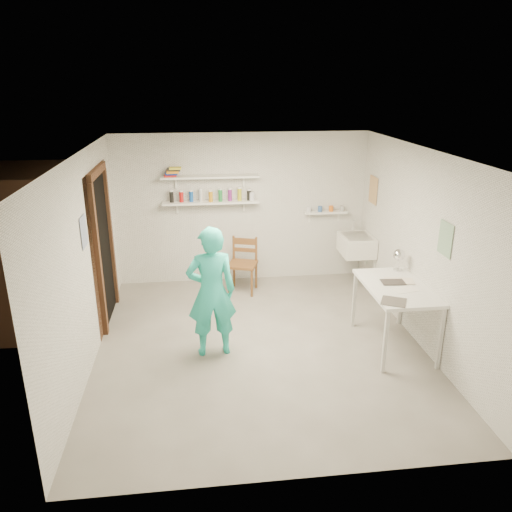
{
  "coord_description": "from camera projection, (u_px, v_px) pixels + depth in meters",
  "views": [
    {
      "loc": [
        -0.71,
        -5.5,
        3.16
      ],
      "look_at": [
        0.0,
        0.4,
        1.05
      ],
      "focal_mm": 35.0,
      "sensor_mm": 36.0,
      "label": 1
    }
  ],
  "objects": [
    {
      "name": "wall_right",
      "position": [
        423.0,
        249.0,
        6.11
      ],
      "size": [
        0.02,
        4.5,
        2.4
      ],
      "primitive_type": "cube",
      "color": "silver",
      "rests_on": "ground"
    },
    {
      "name": "doorway_recess",
      "position": [
        103.0,
        249.0,
        6.7
      ],
      "size": [
        0.02,
        0.9,
        2.0
      ],
      "primitive_type": "cube",
      "color": "black",
      "rests_on": "wall_left"
    },
    {
      "name": "corridor_box",
      "position": [
        48.0,
        248.0,
        6.6
      ],
      "size": [
        1.4,
        1.5,
        2.1
      ],
      "primitive_type": "cube",
      "color": "brown",
      "rests_on": "ground"
    },
    {
      "name": "wall_clock",
      "position": [
        212.0,
        264.0,
        5.97
      ],
      "size": [
        0.29,
        0.06,
        0.29
      ],
      "primitive_type": "cylinder",
      "rotation": [
        1.57,
        0.0,
        0.09
      ],
      "color": "#F9F8AA",
      "rests_on": "man"
    },
    {
      "name": "desk_lamp",
      "position": [
        399.0,
        255.0,
        6.4
      ],
      "size": [
        0.15,
        0.15,
        0.15
      ],
      "primitive_type": "sphere",
      "color": "silver",
      "rests_on": "work_table"
    },
    {
      "name": "door_lintel",
      "position": [
        97.0,
        171.0,
        6.35
      ],
      "size": [
        0.06,
        1.05,
        0.1
      ],
      "primitive_type": "cube",
      "color": "brown",
      "rests_on": "wall_left"
    },
    {
      "name": "wall_left",
      "position": [
        84.0,
        262.0,
        5.65
      ],
      "size": [
        0.02,
        4.5,
        2.4
      ],
      "primitive_type": "cube",
      "color": "silver",
      "rests_on": "ground"
    },
    {
      "name": "ceiling",
      "position": [
        260.0,
        152.0,
        5.47
      ],
      "size": [
        4.0,
        4.5,
        0.02
      ],
      "primitive_type": "cube",
      "color": "silver",
      "rests_on": "wall_back"
    },
    {
      "name": "papers",
      "position": [
        397.0,
        285.0,
        6.0
      ],
      "size": [
        0.3,
        0.22,
        0.02
      ],
      "color": "silver",
      "rests_on": "work_table"
    },
    {
      "name": "floor",
      "position": [
        260.0,
        346.0,
        6.28
      ],
      "size": [
        4.0,
        4.5,
        0.02
      ],
      "primitive_type": "cube",
      "color": "slate",
      "rests_on": "ground"
    },
    {
      "name": "belfast_sink",
      "position": [
        356.0,
        245.0,
        7.83
      ],
      "size": [
        0.48,
        0.6,
        0.3
      ],
      "primitive_type": "cube",
      "color": "white",
      "rests_on": "wall_right"
    },
    {
      "name": "wall_front",
      "position": [
        298.0,
        354.0,
        3.76
      ],
      "size": [
        4.0,
        0.02,
        2.4
      ],
      "primitive_type": "cube",
      "color": "silver",
      "rests_on": "ground"
    },
    {
      "name": "ledge_pots",
      "position": [
        326.0,
        209.0,
        8.07
      ],
      "size": [
        0.48,
        0.07,
        0.09
      ],
      "color": "silver",
      "rests_on": "ledge_shelf"
    },
    {
      "name": "shelf_upper",
      "position": [
        210.0,
        177.0,
        7.63
      ],
      "size": [
        1.5,
        0.22,
        0.03
      ],
      "primitive_type": "cube",
      "color": "white",
      "rests_on": "wall_back"
    },
    {
      "name": "poster_right_b",
      "position": [
        445.0,
        239.0,
        5.49
      ],
      "size": [
        0.01,
        0.3,
        0.38
      ],
      "primitive_type": "cube",
      "color": "#3F724C",
      "rests_on": "wall_right"
    },
    {
      "name": "poster_right_a",
      "position": [
        373.0,
        190.0,
        7.67
      ],
      "size": [
        0.01,
        0.34,
        0.42
      ],
      "primitive_type": "cube",
      "color": "#995933",
      "rests_on": "wall_right"
    },
    {
      "name": "door_jamb_near",
      "position": [
        98.0,
        262.0,
        6.24
      ],
      "size": [
        0.06,
        0.1,
        2.0
      ],
      "primitive_type": "cube",
      "color": "brown",
      "rests_on": "ground"
    },
    {
      "name": "ledge_shelf",
      "position": [
        325.0,
        212.0,
        8.09
      ],
      "size": [
        0.7,
        0.14,
        0.03
      ],
      "primitive_type": "cube",
      "color": "white",
      "rests_on": "wall_back"
    },
    {
      "name": "spray_cans",
      "position": [
        211.0,
        196.0,
        7.73
      ],
      "size": [
        1.31,
        0.06,
        0.17
      ],
      "color": "black",
      "rests_on": "shelf_lower"
    },
    {
      "name": "shelf_lower",
      "position": [
        211.0,
        202.0,
        7.76
      ],
      "size": [
        1.5,
        0.22,
        0.03
      ],
      "primitive_type": "cube",
      "color": "white",
      "rests_on": "wall_back"
    },
    {
      "name": "book_stack",
      "position": [
        173.0,
        172.0,
        7.54
      ],
      "size": [
        0.26,
        0.14,
        0.14
      ],
      "color": "red",
      "rests_on": "shelf_upper"
    },
    {
      "name": "work_table",
      "position": [
        394.0,
        316.0,
        6.13
      ],
      "size": [
        0.73,
        1.22,
        0.81
      ],
      "primitive_type": "cube",
      "color": "silver",
      "rests_on": "ground"
    },
    {
      "name": "door_jamb_far",
      "position": [
        111.0,
        238.0,
        7.17
      ],
      "size": [
        0.06,
        0.1,
        2.0
      ],
      "primitive_type": "cube",
      "color": "brown",
      "rests_on": "ground"
    },
    {
      "name": "wall_back",
      "position": [
        242.0,
        209.0,
        7.99
      ],
      "size": [
        4.0,
        0.02,
        2.4
      ],
      "primitive_type": "cube",
      "color": "silver",
      "rests_on": "ground"
    },
    {
      "name": "man",
      "position": [
        211.0,
        292.0,
        5.85
      ],
      "size": [
        0.62,
        0.44,
        1.6
      ],
      "primitive_type": "imported",
      "rotation": [
        0.0,
        0.0,
        3.23
      ],
      "color": "#28C8B2",
      "rests_on": "ground"
    },
    {
      "name": "poster_left",
      "position": [
        84.0,
        232.0,
        5.58
      ],
      "size": [
        0.01,
        0.28,
        0.36
      ],
      "primitive_type": "cube",
      "color": "#334C7F",
      "rests_on": "wall_left"
    },
    {
      "name": "wooden_chair",
      "position": [
        243.0,
        264.0,
        7.72
      ],
      "size": [
        0.53,
        0.51,
        0.9
      ],
      "primitive_type": "cube",
      "rotation": [
        0.0,
        0.0,
        -0.32
      ],
      "color": "brown",
      "rests_on": "ground"
    }
  ]
}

